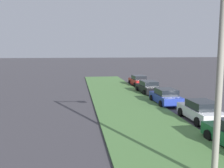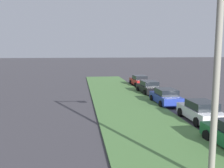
# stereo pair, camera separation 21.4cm
# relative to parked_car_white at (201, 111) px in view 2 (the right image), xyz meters

# --- Properties ---
(grass_median) EXTENTS (60.00, 6.00, 0.12)m
(grass_median) POSITION_rel_parked_car_white_xyz_m (-0.68, 4.23, -0.66)
(grass_median) COLOR #517F42
(grass_median) RESTS_ON ground
(parked_car_white) EXTENTS (4.31, 2.04, 1.47)m
(parked_car_white) POSITION_rel_parked_car_white_xyz_m (0.00, 0.00, 0.00)
(parked_car_white) COLOR silver
(parked_car_white) RESTS_ON ground
(parked_car_blue) EXTENTS (4.32, 2.06, 1.47)m
(parked_car_blue) POSITION_rel_parked_car_white_xyz_m (5.64, 0.59, 0.00)
(parked_car_blue) COLOR #23389E
(parked_car_blue) RESTS_ON ground
(parked_car_black) EXTENTS (4.40, 2.21, 1.47)m
(parked_car_black) POSITION_rel_parked_car_white_xyz_m (11.58, 0.53, 0.00)
(parked_car_black) COLOR black
(parked_car_black) RESTS_ON ground
(parked_car_red) EXTENTS (4.38, 2.17, 1.47)m
(parked_car_red) POSITION_rel_parked_car_white_xyz_m (17.77, 0.16, 0.00)
(parked_car_red) COLOR red
(parked_car_red) RESTS_ON ground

